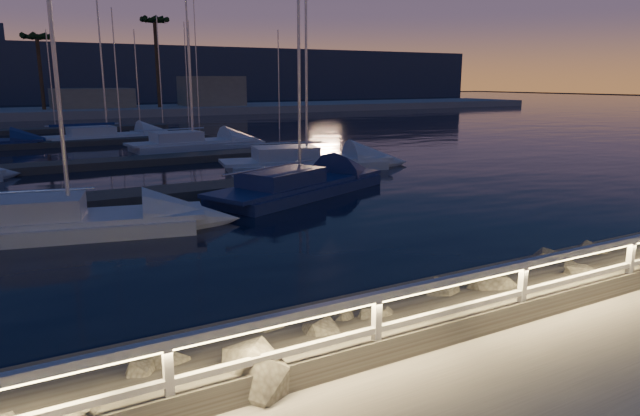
# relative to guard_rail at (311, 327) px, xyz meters

# --- Properties ---
(ground) EXTENTS (400.00, 400.00, 0.00)m
(ground) POSITION_rel_guard_rail_xyz_m (0.07, 0.00, -0.77)
(ground) COLOR #AAA39A
(ground) RESTS_ON ground
(harbor_water) EXTENTS (400.00, 440.00, 0.60)m
(harbor_water) POSITION_rel_guard_rail_xyz_m (0.07, 31.22, -1.74)
(harbor_water) COLOR black
(harbor_water) RESTS_ON ground
(guard_rail) EXTENTS (44.11, 0.12, 1.06)m
(guard_rail) POSITION_rel_guard_rail_xyz_m (0.00, 0.00, 0.00)
(guard_rail) COLOR silver
(guard_rail) RESTS_ON ground
(riprap) EXTENTS (38.81, 2.91, 1.35)m
(riprap) POSITION_rel_guard_rail_xyz_m (-0.97, 1.06, -0.90)
(riprap) COLOR slate
(riprap) RESTS_ON ground
(floating_docks) EXTENTS (22.00, 36.00, 0.40)m
(floating_docks) POSITION_rel_guard_rail_xyz_m (0.07, 32.50, -1.17)
(floating_docks) COLOR #554C46
(floating_docks) RESTS_ON ground
(far_shore) EXTENTS (160.00, 14.00, 5.20)m
(far_shore) POSITION_rel_guard_rail_xyz_m (-0.06, 74.05, -0.48)
(far_shore) COLOR #AAA39A
(far_shore) RESTS_ON ground
(palm_center) EXTENTS (3.00, 3.00, 9.70)m
(palm_center) POSITION_rel_guard_rail_xyz_m (2.07, 73.00, 8.01)
(palm_center) COLOR brown
(palm_center) RESTS_ON ground
(palm_right) EXTENTS (3.00, 3.00, 12.20)m
(palm_right) POSITION_rel_guard_rail_xyz_m (16.07, 72.00, 10.26)
(palm_right) COLOR brown
(palm_right) RESTS_ON ground
(sailboat_b) EXTENTS (8.16, 4.00, 13.41)m
(sailboat_b) POSITION_rel_guard_rail_xyz_m (-1.94, 12.16, -0.93)
(sailboat_b) COLOR silver
(sailboat_b) RESTS_ON ground
(sailboat_c) EXTENTS (9.17, 4.35, 15.02)m
(sailboat_c) POSITION_rel_guard_rail_xyz_m (10.35, 19.96, -0.92)
(sailboat_c) COLOR silver
(sailboat_c) RESTS_ON ground
(sailboat_d) EXTENTS (9.07, 5.72, 14.94)m
(sailboat_d) POSITION_rel_guard_rail_xyz_m (6.99, 14.11, -0.94)
(sailboat_d) COLOR navy
(sailboat_d) RESTS_ON ground
(sailboat_g) EXTENTS (8.88, 3.41, 14.72)m
(sailboat_g) POSITION_rel_guard_rail_xyz_m (7.90, 31.68, -0.93)
(sailboat_g) COLOR silver
(sailboat_g) RESTS_ON ground
(sailboat_l) EXTENTS (9.16, 3.50, 15.14)m
(sailboat_l) POSITION_rel_guard_rail_xyz_m (3.69, 39.55, -0.94)
(sailboat_l) COLOR silver
(sailboat_l) RESTS_ON ground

